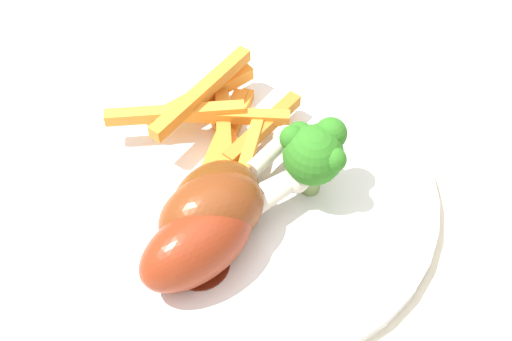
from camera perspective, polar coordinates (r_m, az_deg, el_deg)
The scene contains 7 objects.
dining_table at distance 0.55m, azimuth -2.24°, elevation -4.16°, with size 1.28×0.89×0.71m.
dinner_plate at distance 0.45m, azimuth 0.00°, elevation -2.02°, with size 0.26×0.26×0.01m, color white.
broccoli_floret_front at distance 0.42m, azimuth 5.38°, elevation 1.80°, with size 0.05×0.05×0.06m.
carrot_fries_pile at distance 0.47m, azimuth -3.34°, elevation 4.15°, with size 0.13×0.12×0.04m.
chicken_drumstick_near at distance 0.42m, azimuth -3.26°, elevation -2.52°, with size 0.12×0.07×0.04m.
chicken_drumstick_far at distance 0.41m, azimuth -3.52°, elevation -3.72°, with size 0.13×0.06×0.05m.
chicken_drumstick_extra at distance 0.40m, azimuth -4.87°, elevation -6.52°, with size 0.14×0.05×0.05m.
Camera 1 is at (-0.18, -0.25, 1.08)m, focal length 43.40 mm.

